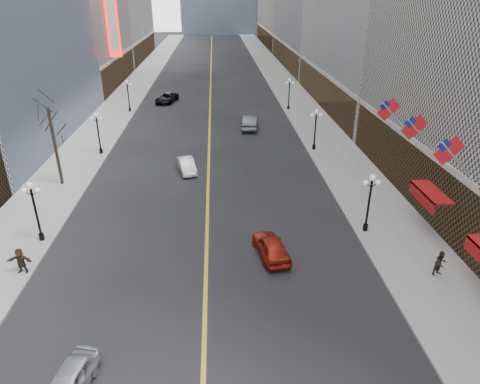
{
  "coord_description": "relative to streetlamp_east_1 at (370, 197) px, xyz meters",
  "views": [
    {
      "loc": [
        0.89,
        2.97,
        16.4
      ],
      "look_at": [
        1.94,
        21.2,
        7.74
      ],
      "focal_mm": 32.0,
      "sensor_mm": 36.0,
      "label": 1
    }
  ],
  "objects": [
    {
      "name": "sidewalk_east",
      "position": [
        2.2,
        40.0,
        -2.83
      ],
      "size": [
        6.0,
        230.0,
        0.15
      ],
      "primitive_type": "cube",
      "color": "gray",
      "rests_on": "ground"
    },
    {
      "name": "sidewalk_west",
      "position": [
        -25.8,
        40.0,
        -2.83
      ],
      "size": [
        6.0,
        230.0,
        0.15
      ],
      "primitive_type": "cube",
      "color": "gray",
      "rests_on": "ground"
    },
    {
      "name": "flag_5",
      "position": [
        3.51,
        7.0,
        4.39
      ],
      "size": [
        2.87,
        0.12,
        2.87
      ],
      "color": "#B2B2B7",
      "rests_on": "ground"
    },
    {
      "name": "car_sb_far",
      "position": [
        -6.53,
        26.8,
        -2.04
      ],
      "size": [
        2.45,
        5.42,
        1.72
      ],
      "primitive_type": "imported",
      "rotation": [
        0.0,
        0.0,
        3.02
      ],
      "color": "#4D5255",
      "rests_on": "ground"
    },
    {
      "name": "car_nb_mid",
      "position": [
        -13.92,
        12.55,
        -2.25
      ],
      "size": [
        2.27,
        4.2,
        1.31
      ],
      "primitive_type": "imported",
      "rotation": [
        0.0,
        0.0,
        0.23
      ],
      "color": "silver",
      "rests_on": "ground"
    },
    {
      "name": "awning_c",
      "position": [
        4.3,
        -0.0,
        0.18
      ],
      "size": [
        1.4,
        4.0,
        0.93
      ],
      "color": "maroon",
      "rests_on": "ground"
    },
    {
      "name": "tree_west_far",
      "position": [
        -25.3,
        10.0,
        3.34
      ],
      "size": [
        3.6,
        3.6,
        7.92
      ],
      "color": "#2D231C",
      "rests_on": "sidewalk_west"
    },
    {
      "name": "streetlamp_east_3",
      "position": [
        0.0,
        36.0,
        0.0
      ],
      "size": [
        1.26,
        0.44,
        4.52
      ],
      "color": "black",
      "rests_on": "sidewalk_east"
    },
    {
      "name": "ped_west_far",
      "position": [
        -23.4,
        -3.89,
        -1.89
      ],
      "size": [
        1.63,
        0.62,
        1.72
      ],
      "primitive_type": "imported",
      "rotation": [
        0.0,
        0.0,
        -0.1
      ],
      "color": "#2E2219",
      "rests_on": "sidewalk_west"
    },
    {
      "name": "ped_east_walk",
      "position": [
        2.85,
        -5.64,
        -1.92
      ],
      "size": [
        0.91,
        0.68,
        1.67
      ],
      "primitive_type": "imported",
      "rotation": [
        0.0,
        0.0,
        0.33
      ],
      "color": "black",
      "rests_on": "sidewalk_east"
    },
    {
      "name": "streetlamp_east_1",
      "position": [
        0.0,
        0.0,
        0.0
      ],
      "size": [
        1.26,
        0.44,
        4.52
      ],
      "color": "black",
      "rests_on": "sidewalk_east"
    },
    {
      "name": "streetlamp_west_3",
      "position": [
        -23.6,
        36.0,
        0.0
      ],
      "size": [
        1.26,
        0.44,
        4.52
      ],
      "color": "black",
      "rests_on": "sidewalk_west"
    },
    {
      "name": "flag_4",
      "position": [
        3.51,
        2.0,
        4.39
      ],
      "size": [
        2.87,
        0.12,
        2.87
      ],
      "color": "#B2B2B7",
      "rests_on": "ground"
    },
    {
      "name": "flag_3",
      "position": [
        3.51,
        -3.0,
        4.39
      ],
      "size": [
        2.87,
        0.12,
        2.87
      ],
      "color": "#B2B2B7",
      "rests_on": "ground"
    },
    {
      "name": "streetlamp_east_2",
      "position": [
        0.0,
        18.0,
        0.0
      ],
      "size": [
        1.26,
        0.44,
        4.52
      ],
      "color": "black",
      "rests_on": "sidewalk_east"
    },
    {
      "name": "car_sb_mid",
      "position": [
        -7.42,
        -2.76,
        -2.16
      ],
      "size": [
        2.52,
        4.59,
        1.48
      ],
      "primitive_type": "imported",
      "rotation": [
        0.0,
        0.0,
        3.33
      ],
      "color": "maroon",
      "rests_on": "ground"
    },
    {
      "name": "theatre_marquee",
      "position": [
        -27.68,
        50.0,
        9.1
      ],
      "size": [
        2.0,
        0.55,
        12.0
      ],
      "color": "red",
      "rests_on": "ground"
    },
    {
      "name": "lane_line",
      "position": [
        -11.8,
        50.0,
        -2.89
      ],
      "size": [
        0.25,
        200.0,
        0.02
      ],
      "primitive_type": "cube",
      "color": "gold",
      "rests_on": "ground"
    },
    {
      "name": "car_nb_far",
      "position": [
        -18.71,
        41.72,
        -2.17
      ],
      "size": [
        3.79,
        5.75,
        1.47
      ],
      "primitive_type": "imported",
      "rotation": [
        0.0,
        0.0,
        -0.28
      ],
      "color": "black",
      "rests_on": "ground"
    },
    {
      "name": "streetlamp_west_2",
      "position": [
        -23.6,
        18.0,
        0.0
      ],
      "size": [
        1.26,
        0.44,
        4.52
      ],
      "color": "black",
      "rests_on": "sidewalk_west"
    },
    {
      "name": "car_nb_near",
      "position": [
        -17.73,
        -13.15,
        -2.23
      ],
      "size": [
        2.35,
        4.16,
        1.33
      ],
      "primitive_type": "imported",
      "rotation": [
        0.0,
        0.0,
        -0.21
      ],
      "color": "#B8BAC0",
      "rests_on": "ground"
    },
    {
      "name": "streetlamp_west_1",
      "position": [
        -23.6,
        0.0,
        0.0
      ],
      "size": [
        1.26,
        0.44,
        4.52
      ],
      "color": "black",
      "rests_on": "sidewalk_west"
    }
  ]
}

